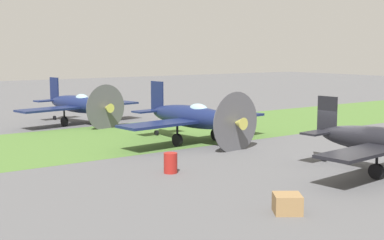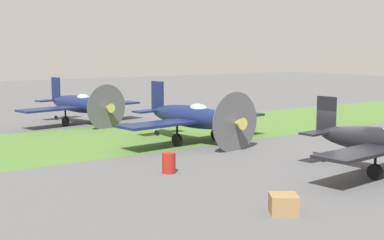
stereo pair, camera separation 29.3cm
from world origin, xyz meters
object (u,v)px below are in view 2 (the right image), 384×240
(airplane_wingman, at_px, (193,117))
(airplane_trail, at_px, (80,104))
(fuel_drum, at_px, (169,163))
(supply_crate, at_px, (284,204))

(airplane_wingman, height_order, airplane_trail, airplane_wingman)
(fuel_drum, relative_size, supply_crate, 1.00)
(fuel_drum, distance_m, supply_crate, 7.15)
(airplane_trail, height_order, fuel_drum, airplane_trail)
(airplane_trail, bearing_deg, airplane_wingman, 90.72)
(airplane_trail, height_order, supply_crate, airplane_trail)
(airplane_wingman, height_order, fuel_drum, airplane_wingman)
(airplane_wingman, relative_size, supply_crate, 11.27)
(fuel_drum, xyz_separation_m, supply_crate, (0.11, 7.14, -0.13))
(supply_crate, bearing_deg, fuel_drum, -90.88)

